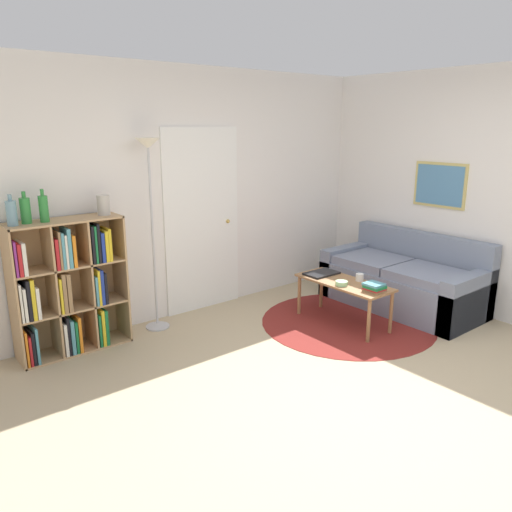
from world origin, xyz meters
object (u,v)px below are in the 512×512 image
at_px(cup, 360,277).
at_px(vase_on_shelf, 103,205).
at_px(laptop, 321,273).
at_px(bottle_right, 44,208).
at_px(bowl, 341,283).
at_px(bottle_left, 12,213).
at_px(bookshelf, 66,287).
at_px(bottle_middle, 25,210).
at_px(floor_lamp, 150,179).
at_px(coffee_table, 344,286).
at_px(couch, 405,281).

bearing_deg(cup, vase_on_shelf, 150.48).
bearing_deg(laptop, bottle_right, 162.63).
height_order(laptop, bowl, bowl).
bearing_deg(bottle_right, bottle_left, -178.82).
height_order(bottle_right, vase_on_shelf, bottle_right).
xyz_separation_m(bookshelf, cup, (2.56, -1.22, -0.11)).
height_order(cup, vase_on_shelf, vase_on_shelf).
distance_m(bottle_middle, bottle_right, 0.14).
relative_size(floor_lamp, bottle_left, 7.41).
bearing_deg(bottle_left, bookshelf, 3.24).
bearing_deg(coffee_table, bowl, -149.38).
bearing_deg(bottle_middle, floor_lamp, -1.33).
relative_size(laptop, vase_on_shelf, 2.00).
distance_m(floor_lamp, vase_on_shelf, 0.51).
bearing_deg(vase_on_shelf, bookshelf, 179.90).
distance_m(couch, vase_on_shelf, 3.37).
xyz_separation_m(coffee_table, laptop, (0.01, 0.32, 0.06)).
relative_size(bookshelf, bottle_middle, 4.56).
relative_size(bowl, bottle_left, 0.48).
bearing_deg(bowl, bottle_left, 156.19).
bearing_deg(cup, floor_lamp, 144.46).
bearing_deg(bottle_right, bottle_middle, 168.64).
height_order(floor_lamp, bowl, floor_lamp).
bearing_deg(bottle_right, cup, -24.22).
relative_size(bookshelf, bottle_right, 4.38).
bearing_deg(bottle_middle, coffee_table, -23.15).
bearing_deg(vase_on_shelf, coffee_table, -29.32).
distance_m(bookshelf, cup, 2.84).
xyz_separation_m(bowl, bottle_middle, (-2.56, 1.21, 0.85)).
xyz_separation_m(couch, coffee_table, (-0.96, 0.08, 0.12)).
xyz_separation_m(floor_lamp, cup, (1.69, -1.21, -1.02)).
distance_m(floor_lamp, bottle_right, 1.01).
height_order(coffee_table, bottle_right, bottle_right).
xyz_separation_m(floor_lamp, bottle_right, (-0.99, -0.00, -0.18)).
xyz_separation_m(cup, bottle_middle, (-2.82, 1.23, 0.83)).
bearing_deg(laptop, couch, -22.81).
distance_m(couch, bottle_right, 3.85).
distance_m(floor_lamp, coffee_table, 2.21).
bearing_deg(bottle_middle, laptop, -17.07).
height_order(bookshelf, bottle_middle, bottle_middle).
bearing_deg(couch, bottle_right, 161.11).
xyz_separation_m(bottle_middle, vase_on_shelf, (0.66, -0.01, -0.02)).
relative_size(bookshelf, vase_on_shelf, 6.79).
xyz_separation_m(bottle_left, bottle_right, (0.25, 0.01, 0.01)).
relative_size(laptop, bottle_left, 1.40).
bearing_deg(bookshelf, laptop, -18.54).
bearing_deg(coffee_table, floor_lamp, 144.18).
xyz_separation_m(couch, bottle_left, (-3.75, 1.19, 1.04)).
bearing_deg(vase_on_shelf, cup, -29.52).
distance_m(coffee_table, laptop, 0.33).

